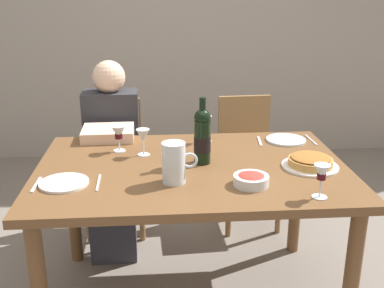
# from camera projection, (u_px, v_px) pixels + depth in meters

# --- Properties ---
(back_wall) EXTENTS (8.00, 0.10, 2.80)m
(back_wall) POSITION_uv_depth(u_px,v_px,m) (172.00, 7.00, 4.22)
(back_wall) COLOR #A3998E
(back_wall) RESTS_ON ground
(dining_table) EXTENTS (1.50, 1.00, 0.76)m
(dining_table) POSITION_uv_depth(u_px,v_px,m) (192.00, 183.00, 2.29)
(dining_table) COLOR brown
(dining_table) RESTS_ON ground
(wine_bottle) EXTENTS (0.08, 0.08, 0.33)m
(wine_bottle) POSITION_uv_depth(u_px,v_px,m) (202.00, 136.00, 2.25)
(wine_bottle) COLOR black
(wine_bottle) RESTS_ON dining_table
(water_pitcher) EXTENTS (0.16, 0.11, 0.18)m
(water_pitcher) POSITION_uv_depth(u_px,v_px,m) (174.00, 165.00, 2.05)
(water_pitcher) COLOR silver
(water_pitcher) RESTS_ON dining_table
(baked_tart) EXTENTS (0.27, 0.27, 0.06)m
(baked_tart) POSITION_uv_depth(u_px,v_px,m) (310.00, 162.00, 2.23)
(baked_tart) COLOR white
(baked_tart) RESTS_ON dining_table
(salad_bowl) EXTENTS (0.16, 0.16, 0.06)m
(salad_bowl) POSITION_uv_depth(u_px,v_px,m) (251.00, 179.00, 2.03)
(salad_bowl) COLOR silver
(salad_bowl) RESTS_ON dining_table
(wine_glass_left_diner) EXTENTS (0.07, 0.07, 0.14)m
(wine_glass_left_diner) POSITION_uv_depth(u_px,v_px,m) (143.00, 137.00, 2.37)
(wine_glass_left_diner) COLOR silver
(wine_glass_left_diner) RESTS_ON dining_table
(wine_glass_right_diner) EXTENTS (0.07, 0.07, 0.15)m
(wine_glass_right_diner) POSITION_uv_depth(u_px,v_px,m) (206.00, 123.00, 2.58)
(wine_glass_right_diner) COLOR silver
(wine_glass_right_diner) RESTS_ON dining_table
(wine_glass_centre) EXTENTS (0.07, 0.07, 0.14)m
(wine_glass_centre) POSITION_uv_depth(u_px,v_px,m) (322.00, 174.00, 1.89)
(wine_glass_centre) COLOR silver
(wine_glass_centre) RESTS_ON dining_table
(wine_glass_spare) EXTENTS (0.07, 0.07, 0.14)m
(wine_glass_spare) POSITION_uv_depth(u_px,v_px,m) (119.00, 134.00, 2.43)
(wine_glass_spare) COLOR silver
(wine_glass_spare) RESTS_ON dining_table
(dinner_plate_left_setting) EXTENTS (0.22, 0.22, 0.01)m
(dinner_plate_left_setting) POSITION_uv_depth(u_px,v_px,m) (286.00, 140.00, 2.62)
(dinner_plate_left_setting) COLOR silver
(dinner_plate_left_setting) RESTS_ON dining_table
(dinner_plate_right_setting) EXTENTS (0.22, 0.22, 0.01)m
(dinner_plate_right_setting) POSITION_uv_depth(u_px,v_px,m) (64.00, 183.00, 2.05)
(dinner_plate_right_setting) COLOR white
(dinner_plate_right_setting) RESTS_ON dining_table
(fork_left_setting) EXTENTS (0.03, 0.16, 0.00)m
(fork_left_setting) POSITION_uv_depth(u_px,v_px,m) (260.00, 141.00, 2.61)
(fork_left_setting) COLOR silver
(fork_left_setting) RESTS_ON dining_table
(knife_left_setting) EXTENTS (0.02, 0.18, 0.00)m
(knife_left_setting) POSITION_uv_depth(u_px,v_px,m) (311.00, 140.00, 2.63)
(knife_left_setting) COLOR silver
(knife_left_setting) RESTS_ON dining_table
(knife_right_setting) EXTENTS (0.01, 0.18, 0.00)m
(knife_right_setting) POSITION_uv_depth(u_px,v_px,m) (98.00, 183.00, 2.06)
(knife_right_setting) COLOR silver
(knife_right_setting) RESTS_ON dining_table
(spoon_right_setting) EXTENTS (0.02, 0.16, 0.00)m
(spoon_right_setting) POSITION_uv_depth(u_px,v_px,m) (36.00, 185.00, 2.04)
(spoon_right_setting) COLOR silver
(spoon_right_setting) RESTS_ON dining_table
(chair_left) EXTENTS (0.41, 0.41, 0.87)m
(chair_left) POSITION_uv_depth(u_px,v_px,m) (115.00, 157.00, 3.13)
(chair_left) COLOR olive
(chair_left) RESTS_ON ground
(diner_left) EXTENTS (0.34, 0.51, 1.16)m
(diner_left) POSITION_uv_depth(u_px,v_px,m) (112.00, 152.00, 2.87)
(diner_left) COLOR #2D2D33
(diner_left) RESTS_ON ground
(chair_right) EXTENTS (0.42, 0.42, 0.87)m
(chair_right) POSITION_uv_depth(u_px,v_px,m) (246.00, 152.00, 3.21)
(chair_right) COLOR olive
(chair_right) RESTS_ON ground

